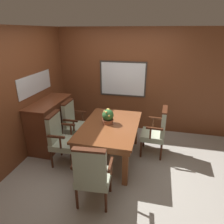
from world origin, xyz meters
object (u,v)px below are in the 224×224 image
(chair_left_far, at_px, (74,122))
(potted_plant, at_px, (108,116))
(chair_head_near, at_px, (92,174))
(sideboard_cabinet, at_px, (51,123))
(dining_table, at_px, (110,129))
(chair_right_far, at_px, (157,130))
(chair_left_near, at_px, (61,137))

(chair_left_far, relative_size, potted_plant, 3.47)
(chair_head_near, distance_m, chair_left_far, 1.76)
(sideboard_cabinet, bearing_deg, chair_left_far, 10.82)
(dining_table, xyz_separation_m, chair_right_far, (0.87, 0.36, -0.09))
(dining_table, bearing_deg, potted_plant, 133.46)
(dining_table, xyz_separation_m, potted_plant, (-0.06, 0.06, 0.24))
(chair_right_far, relative_size, chair_left_far, 1.00)
(chair_right_far, distance_m, chair_left_near, 1.86)
(chair_left_far, bearing_deg, sideboard_cabinet, 100.98)
(chair_head_near, bearing_deg, chair_left_far, -63.14)
(chair_right_far, bearing_deg, potted_plant, -69.63)
(chair_left_far, bearing_deg, chair_head_near, -148.36)
(chair_left_far, xyz_separation_m, potted_plant, (0.83, -0.27, 0.33))
(chair_right_far, height_order, sideboard_cabinet, same)
(sideboard_cabinet, bearing_deg, chair_right_far, 2.94)
(chair_left_near, bearing_deg, dining_table, -71.38)
(chair_left_near, distance_m, potted_plant, 0.95)
(chair_head_near, relative_size, chair_left_near, 1.00)
(chair_left_near, bearing_deg, chair_right_far, -70.97)
(chair_right_far, height_order, potted_plant, potted_plant)
(dining_table, xyz_separation_m, chair_head_near, (0.03, -1.17, -0.09))
(dining_table, height_order, chair_right_far, chair_right_far)
(dining_table, relative_size, chair_head_near, 1.54)
(chair_left_far, bearing_deg, chair_right_far, -89.13)
(chair_right_far, height_order, chair_left_far, same)
(chair_head_near, xyz_separation_m, chair_left_near, (-0.89, 0.83, 0.00))
(chair_right_far, relative_size, chair_left_near, 1.00)
(dining_table, distance_m, sideboard_cabinet, 1.41)
(chair_left_near, bearing_deg, chair_left_far, -0.39)
(chair_left_near, distance_m, sideboard_cabinet, 0.78)
(dining_table, height_order, chair_left_near, chair_left_near)
(chair_right_far, distance_m, chair_left_far, 1.76)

